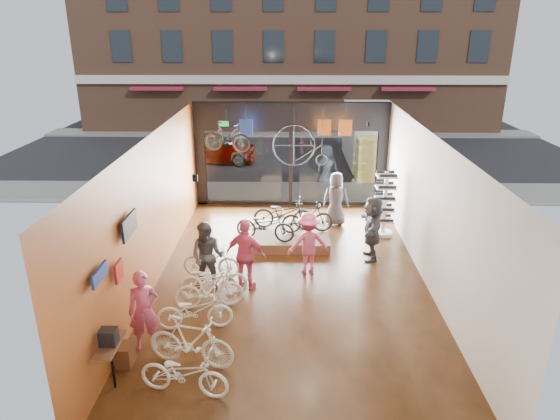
{
  "coord_description": "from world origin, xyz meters",
  "views": [
    {
      "loc": [
        -0.08,
        -11.76,
        6.29
      ],
      "look_at": [
        -0.31,
        1.4,
        1.44
      ],
      "focal_mm": 32.0,
      "sensor_mm": 36.0,
      "label": 1
    }
  ],
  "objects_px": {
    "floor_bike_4": "(213,279)",
    "display_bike_right": "(283,213)",
    "sunglasses_rack": "(385,204)",
    "customer_2": "(246,255)",
    "floor_bike_1": "(191,342)",
    "customer_4": "(336,199)",
    "customer_3": "(308,243)",
    "customer_1": "(207,256)",
    "penny_farthing": "(303,147)",
    "box_truck": "(375,140)",
    "floor_bike_3": "(209,289)",
    "display_bike_mid": "(307,218)",
    "floor_bike_5": "(211,261)",
    "customer_5": "(372,228)",
    "hung_bike": "(227,137)",
    "display_bike_left": "(265,225)",
    "customer_0": "(144,311)",
    "display_platform": "(289,238)",
    "street_car": "(210,147)",
    "floor_bike_2": "(195,311)",
    "floor_bike_0": "(184,373)"
  },
  "relations": [
    {
      "from": "street_car",
      "to": "hung_bike",
      "type": "relative_size",
      "value": 2.87
    },
    {
      "from": "display_bike_mid",
      "to": "customer_4",
      "type": "bearing_deg",
      "value": -43.93
    },
    {
      "from": "display_platform",
      "to": "customer_2",
      "type": "height_order",
      "value": "customer_2"
    },
    {
      "from": "display_bike_left",
      "to": "sunglasses_rack",
      "type": "relative_size",
      "value": 0.85
    },
    {
      "from": "floor_bike_1",
      "to": "floor_bike_3",
      "type": "xyz_separation_m",
      "value": [
        0.02,
        2.14,
        -0.04
      ]
    },
    {
      "from": "box_truck",
      "to": "customer_5",
      "type": "bearing_deg",
      "value": -99.54
    },
    {
      "from": "display_platform",
      "to": "sunglasses_rack",
      "type": "distance_m",
      "value": 3.2
    },
    {
      "from": "street_car",
      "to": "penny_farthing",
      "type": "relative_size",
      "value": 2.54
    },
    {
      "from": "display_bike_right",
      "to": "penny_farthing",
      "type": "distance_m",
      "value": 2.57
    },
    {
      "from": "customer_1",
      "to": "customer_4",
      "type": "distance_m",
      "value": 5.73
    },
    {
      "from": "box_truck",
      "to": "customer_2",
      "type": "height_order",
      "value": "box_truck"
    },
    {
      "from": "street_car",
      "to": "floor_bike_3",
      "type": "distance_m",
      "value": 13.59
    },
    {
      "from": "display_bike_mid",
      "to": "hung_bike",
      "type": "distance_m",
      "value": 3.77
    },
    {
      "from": "floor_bike_5",
      "to": "floor_bike_0",
      "type": "bearing_deg",
      "value": -171.16
    },
    {
      "from": "sunglasses_rack",
      "to": "display_bike_right",
      "type": "bearing_deg",
      "value": -157.28
    },
    {
      "from": "customer_5",
      "to": "hung_bike",
      "type": "relative_size",
      "value": 1.18
    },
    {
      "from": "floor_bike_1",
      "to": "customer_2",
      "type": "relative_size",
      "value": 0.96
    },
    {
      "from": "floor_bike_4",
      "to": "floor_bike_5",
      "type": "bearing_deg",
      "value": 0.91
    },
    {
      "from": "floor_bike_4",
      "to": "sunglasses_rack",
      "type": "bearing_deg",
      "value": -61.59
    },
    {
      "from": "floor_bike_4",
      "to": "box_truck",
      "type": "bearing_deg",
      "value": -36.55
    },
    {
      "from": "display_bike_right",
      "to": "hung_bike",
      "type": "relative_size",
      "value": 1.18
    },
    {
      "from": "box_truck",
      "to": "floor_bike_5",
      "type": "height_order",
      "value": "box_truck"
    },
    {
      "from": "floor_bike_4",
      "to": "sunglasses_rack",
      "type": "relative_size",
      "value": 0.79
    },
    {
      "from": "sunglasses_rack",
      "to": "box_truck",
      "type": "bearing_deg",
      "value": 101.97
    },
    {
      "from": "box_truck",
      "to": "customer_0",
      "type": "bearing_deg",
      "value": -116.27
    },
    {
      "from": "floor_bike_3",
      "to": "customer_0",
      "type": "xyz_separation_m",
      "value": [
        -1.06,
        -1.58,
        0.37
      ]
    },
    {
      "from": "customer_3",
      "to": "customer_4",
      "type": "xyz_separation_m",
      "value": [
        1.05,
        3.53,
        0.04
      ]
    },
    {
      "from": "floor_bike_5",
      "to": "display_bike_left",
      "type": "height_order",
      "value": "display_bike_left"
    },
    {
      "from": "customer_5",
      "to": "sunglasses_rack",
      "type": "relative_size",
      "value": 0.89
    },
    {
      "from": "floor_bike_5",
      "to": "display_platform",
      "type": "distance_m",
      "value": 3.11
    },
    {
      "from": "customer_2",
      "to": "customer_5",
      "type": "xyz_separation_m",
      "value": [
        3.43,
        1.81,
        0.01
      ]
    },
    {
      "from": "floor_bike_0",
      "to": "customer_4",
      "type": "height_order",
      "value": "customer_4"
    },
    {
      "from": "display_bike_right",
      "to": "customer_2",
      "type": "xyz_separation_m",
      "value": [
        -0.89,
        -3.32,
        0.13
      ]
    },
    {
      "from": "floor_bike_1",
      "to": "display_bike_right",
      "type": "relative_size",
      "value": 0.95
    },
    {
      "from": "customer_0",
      "to": "customer_4",
      "type": "distance_m",
      "value": 8.3
    },
    {
      "from": "floor_bike_4",
      "to": "customer_0",
      "type": "bearing_deg",
      "value": 143.64
    },
    {
      "from": "floor_bike_4",
      "to": "display_bike_right",
      "type": "relative_size",
      "value": 0.89
    },
    {
      "from": "street_car",
      "to": "display_bike_right",
      "type": "relative_size",
      "value": 2.43
    },
    {
      "from": "display_bike_left",
      "to": "customer_2",
      "type": "bearing_deg",
      "value": -174.84
    },
    {
      "from": "floor_bike_2",
      "to": "customer_2",
      "type": "distance_m",
      "value": 2.14
    },
    {
      "from": "customer_3",
      "to": "customer_5",
      "type": "bearing_deg",
      "value": -167.15
    },
    {
      "from": "customer_1",
      "to": "penny_farthing",
      "type": "height_order",
      "value": "penny_farthing"
    },
    {
      "from": "display_platform",
      "to": "floor_bike_5",
      "type": "bearing_deg",
      "value": -132.05
    },
    {
      "from": "floor_bike_3",
      "to": "display_bike_mid",
      "type": "xyz_separation_m",
      "value": [
        2.44,
        3.94,
        0.29
      ]
    },
    {
      "from": "display_bike_right",
      "to": "customer_2",
      "type": "distance_m",
      "value": 3.44
    },
    {
      "from": "floor_bike_3",
      "to": "customer_1",
      "type": "xyz_separation_m",
      "value": [
        -0.16,
        0.94,
        0.4
      ]
    },
    {
      "from": "street_car",
      "to": "display_bike_mid",
      "type": "xyz_separation_m",
      "value": [
        4.4,
        -9.51,
        0.01
      ]
    },
    {
      "from": "customer_2",
      "to": "customer_4",
      "type": "height_order",
      "value": "customer_2"
    },
    {
      "from": "penny_farthing",
      "to": "hung_bike",
      "type": "xyz_separation_m",
      "value": [
        -2.48,
        -0.46,
        0.43
      ]
    },
    {
      "from": "customer_2",
      "to": "floor_bike_1",
      "type": "bearing_deg",
      "value": 93.97
    }
  ]
}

